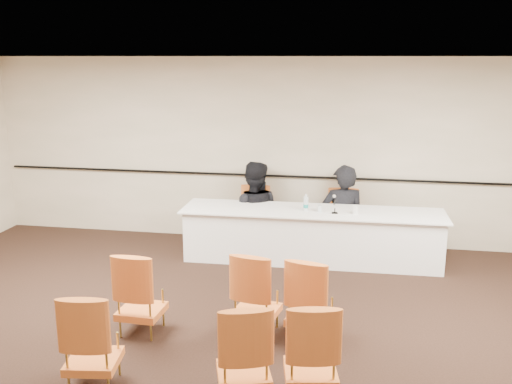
# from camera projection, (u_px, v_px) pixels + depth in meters

# --- Properties ---
(floor) EXTENTS (10.00, 10.00, 0.00)m
(floor) POSITION_uv_depth(u_px,v_px,m) (240.00, 363.00, 5.72)
(floor) COLOR black
(floor) RESTS_ON ground
(ceiling) EXTENTS (10.00, 10.00, 0.00)m
(ceiling) POSITION_uv_depth(u_px,v_px,m) (237.00, 57.00, 5.02)
(ceiling) COLOR silver
(ceiling) RESTS_ON ground
(wall_back) EXTENTS (10.00, 0.04, 3.00)m
(wall_back) POSITION_uv_depth(u_px,v_px,m) (290.00, 152.00, 9.20)
(wall_back) COLOR #BEB595
(wall_back) RESTS_ON ground
(wall_rail) EXTENTS (9.80, 0.04, 0.03)m
(wall_rail) POSITION_uv_depth(u_px,v_px,m) (289.00, 176.00, 9.26)
(wall_rail) COLOR black
(wall_rail) RESTS_ON wall_back
(panel_table) EXTENTS (3.89, 0.96, 0.78)m
(panel_table) POSITION_uv_depth(u_px,v_px,m) (312.00, 235.00, 8.52)
(panel_table) COLOR white
(panel_table) RESTS_ON ground
(panelist_main) EXTENTS (0.78, 0.59, 1.93)m
(panelist_main) POSITION_uv_depth(u_px,v_px,m) (342.00, 225.00, 9.00)
(panelist_main) COLOR black
(panelist_main) RESTS_ON ground
(panelist_main_chair) EXTENTS (0.51, 0.51, 0.95)m
(panelist_main_chair) POSITION_uv_depth(u_px,v_px,m) (342.00, 221.00, 8.98)
(panelist_main_chair) COLOR orange
(panelist_main_chair) RESTS_ON ground
(panelist_second) EXTENTS (0.92, 0.73, 1.83)m
(panelist_second) POSITION_uv_depth(u_px,v_px,m) (254.00, 217.00, 9.21)
(panelist_second) COLOR black
(panelist_second) RESTS_ON ground
(panelist_second_chair) EXTENTS (0.51, 0.51, 0.95)m
(panelist_second_chair) POSITION_uv_depth(u_px,v_px,m) (254.00, 217.00, 9.21)
(panelist_second_chair) COLOR orange
(panelist_second_chair) RESTS_ON ground
(papers) EXTENTS (0.30, 0.22, 0.00)m
(papers) POSITION_uv_depth(u_px,v_px,m) (338.00, 213.00, 8.31)
(papers) COLOR white
(papers) RESTS_ON panel_table
(microphone) EXTENTS (0.12, 0.19, 0.26)m
(microphone) POSITION_uv_depth(u_px,v_px,m) (335.00, 205.00, 8.23)
(microphone) COLOR black
(microphone) RESTS_ON panel_table
(water_bottle) EXTENTS (0.08, 0.08, 0.25)m
(water_bottle) POSITION_uv_depth(u_px,v_px,m) (306.00, 202.00, 8.40)
(water_bottle) COLOR teal
(water_bottle) RESTS_ON panel_table
(drinking_glass) EXTENTS (0.07, 0.07, 0.10)m
(drinking_glass) POSITION_uv_depth(u_px,v_px,m) (320.00, 209.00, 8.34)
(drinking_glass) COLOR silver
(drinking_glass) RESTS_ON panel_table
(coffee_cup) EXTENTS (0.09, 0.09, 0.13)m
(coffee_cup) POSITION_uv_depth(u_px,v_px,m) (355.00, 210.00, 8.22)
(coffee_cup) COLOR silver
(coffee_cup) RESTS_ON panel_table
(aud_chair_front_left) EXTENTS (0.52, 0.52, 0.95)m
(aud_chair_front_left) POSITION_uv_depth(u_px,v_px,m) (141.00, 292.00, 6.27)
(aud_chair_front_left) COLOR orange
(aud_chair_front_left) RESTS_ON ground
(aud_chair_front_mid) EXTENTS (0.58, 0.58, 0.95)m
(aud_chair_front_mid) POSITION_uv_depth(u_px,v_px,m) (257.00, 292.00, 6.27)
(aud_chair_front_mid) COLOR orange
(aud_chair_front_mid) RESTS_ON ground
(aud_chair_front_right) EXTENTS (0.60, 0.60, 0.95)m
(aud_chair_front_right) POSITION_uv_depth(u_px,v_px,m) (311.00, 299.00, 6.10)
(aud_chair_front_right) COLOR orange
(aud_chair_front_right) RESTS_ON ground
(aud_chair_back_left) EXTENTS (0.56, 0.56, 0.95)m
(aud_chair_back_left) POSITION_uv_depth(u_px,v_px,m) (92.00, 339.00, 5.23)
(aud_chair_back_left) COLOR orange
(aud_chair_back_left) RESTS_ON ground
(aud_chair_back_mid) EXTENTS (0.63, 0.63, 0.95)m
(aud_chair_back_mid) POSITION_uv_depth(u_px,v_px,m) (243.00, 351.00, 5.02)
(aud_chair_back_mid) COLOR orange
(aud_chair_back_mid) RESTS_ON ground
(aud_chair_back_right) EXTENTS (0.58, 0.58, 0.95)m
(aud_chair_back_right) POSITION_uv_depth(u_px,v_px,m) (311.00, 349.00, 5.05)
(aud_chair_back_right) COLOR orange
(aud_chair_back_right) RESTS_ON ground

